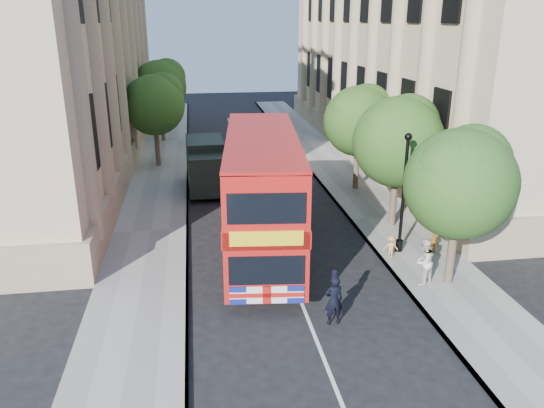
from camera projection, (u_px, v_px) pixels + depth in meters
name	position (u px, v px, depth m)	size (l,w,h in m)	color
ground	(317.00, 342.00, 16.62)	(120.00, 120.00, 0.00)	black
pavement_right	(383.00, 219.00, 26.74)	(3.50, 80.00, 0.12)	gray
pavement_left	(151.00, 231.00, 25.13)	(3.50, 80.00, 0.12)	gray
building_right	(432.00, 27.00, 37.98)	(12.00, 38.00, 18.00)	#C3AF87
building_left	(27.00, 28.00, 34.11)	(12.00, 38.00, 18.00)	#C3AF87
tree_right_near	(461.00, 177.00, 18.86)	(4.00, 4.00, 6.08)	#473828
tree_right_mid	(399.00, 137.00, 24.40)	(4.20, 4.20, 6.37)	#473828
tree_right_far	(359.00, 117.00, 30.04)	(4.00, 4.00, 6.15)	#473828
tree_left_far	(155.00, 101.00, 34.88)	(4.00, 4.00, 6.30)	#473828
tree_left_back	(160.00, 84.00, 42.26)	(4.20, 4.20, 6.65)	#473828
lamp_post	(403.00, 198.00, 22.09)	(0.32, 0.32, 5.16)	black
double_decker_bus	(262.00, 191.00, 22.21)	(3.97, 11.09, 5.02)	#AC110B
box_van	(206.00, 167.00, 30.84)	(2.26, 5.20, 2.94)	black
police_constable	(334.00, 300.00, 17.38)	(0.63, 0.41, 1.72)	black
woman_pedestrian	(424.00, 262.00, 19.77)	(0.88, 0.68, 1.81)	silver
child_a	(434.00, 242.00, 22.52)	(0.57, 0.24, 0.98)	orange
child_b	(391.00, 247.00, 22.11)	(0.62, 0.36, 0.96)	gold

